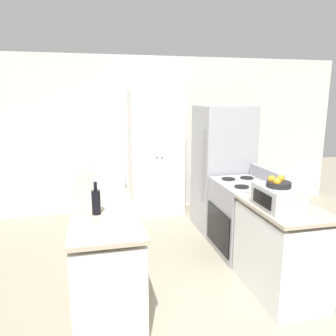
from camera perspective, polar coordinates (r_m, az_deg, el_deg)
wall_back at (r=5.65m, az=-3.63°, el=5.77°), size 7.00×0.06×2.60m
counter_left at (r=3.76m, az=-11.10°, el=-11.41°), size 0.60×2.52×0.91m
counter_right at (r=3.54m, az=19.03°, el=-13.45°), size 0.60×0.96×0.91m
pantry_cabinet at (r=5.41m, az=-2.05°, el=2.48°), size 0.86×0.52×2.03m
stove at (r=4.26m, az=12.87°, el=-8.29°), size 0.66×0.80×1.07m
refrigerator at (r=4.86m, az=9.41°, el=-0.12°), size 0.75×0.74×1.81m
microwave at (r=3.99m, az=-10.24°, el=-0.48°), size 0.35×0.54×0.32m
wine_bottle at (r=2.99m, az=-12.42°, el=-5.73°), size 0.08×0.08×0.30m
toaster_oven at (r=3.24m, az=18.65°, el=-4.90°), size 0.34×0.46×0.21m
fruit_bowl at (r=3.19m, az=18.61°, el=-2.50°), size 0.22×0.22×0.10m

